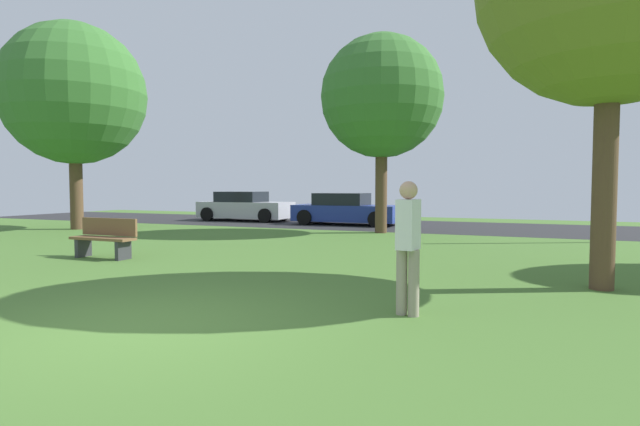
% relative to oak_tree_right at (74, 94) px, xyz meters
% --- Properties ---
extents(ground_plane, '(44.00, 44.00, 0.00)m').
position_rel_oak_tree_right_xyz_m(ground_plane, '(11.68, -9.52, -5.06)').
color(ground_plane, '#47702D').
extents(road_strip, '(44.00, 6.40, 0.01)m').
position_rel_oak_tree_right_xyz_m(road_strip, '(11.68, 6.48, -5.06)').
color(road_strip, '#28282B').
rests_on(road_strip, ground_plane).
extents(oak_tree_right, '(5.26, 5.26, 7.71)m').
position_rel_oak_tree_right_xyz_m(oak_tree_right, '(0.00, 0.00, 0.00)').
color(oak_tree_right, brown).
rests_on(oak_tree_right, ground_plane).
extents(maple_tree_near, '(4.24, 4.24, 6.86)m').
position_rel_oak_tree_right_xyz_m(maple_tree_near, '(11.05, 3.04, -0.35)').
color(maple_tree_near, brown).
rests_on(maple_tree_near, ground_plane).
extents(person_thrower, '(0.30, 0.35, 1.70)m').
position_rel_oak_tree_right_xyz_m(person_thrower, '(14.43, -7.70, -4.13)').
color(person_thrower, gray).
rests_on(person_thrower, ground_plane).
extents(parked_car_silver, '(4.39, 1.98, 1.37)m').
position_rel_oak_tree_right_xyz_m(parked_car_silver, '(3.42, 6.50, -4.43)').
color(parked_car_silver, '#B7B7BC').
rests_on(parked_car_silver, ground_plane).
extents(parked_car_blue, '(4.45, 2.02, 1.34)m').
position_rel_oak_tree_right_xyz_m(parked_car_blue, '(8.62, 6.12, -4.45)').
color(parked_car_blue, '#233893').
rests_on(parked_car_blue, ground_plane).
extents(park_bench, '(1.60, 0.45, 0.90)m').
position_rel_oak_tree_right_xyz_m(park_bench, '(6.93, -5.34, -4.60)').
color(park_bench, brown).
rests_on(park_bench, ground_plane).
extents(street_lamp_post, '(0.14, 0.14, 4.50)m').
position_rel_oak_tree_right_xyz_m(street_lamp_post, '(18.04, 2.68, -2.81)').
color(street_lamp_post, '#2D2D33').
rests_on(street_lamp_post, ground_plane).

